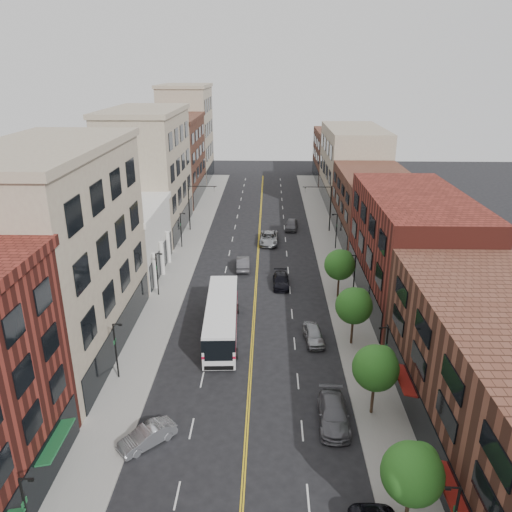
# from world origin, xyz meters

# --- Properties ---
(ground) EXTENTS (220.00, 220.00, 0.00)m
(ground) POSITION_xyz_m (0.00, 0.00, 0.00)
(ground) COLOR black
(ground) RESTS_ON ground
(sidewalk_left) EXTENTS (4.00, 110.00, 0.15)m
(sidewalk_left) POSITION_xyz_m (-10.00, 35.00, 0.07)
(sidewalk_left) COLOR gray
(sidewalk_left) RESTS_ON ground
(sidewalk_right) EXTENTS (4.00, 110.00, 0.15)m
(sidewalk_right) POSITION_xyz_m (10.00, 35.00, 0.07)
(sidewalk_right) COLOR gray
(sidewalk_right) RESTS_ON ground
(bldg_l_tanoffice) EXTENTS (10.00, 22.00, 18.00)m
(bldg_l_tanoffice) POSITION_xyz_m (-17.00, 13.00, 9.00)
(bldg_l_tanoffice) COLOR gray
(bldg_l_tanoffice) RESTS_ON ground
(bldg_l_white) EXTENTS (10.00, 14.00, 8.00)m
(bldg_l_white) POSITION_xyz_m (-17.00, 31.00, 4.00)
(bldg_l_white) COLOR silver
(bldg_l_white) RESTS_ON ground
(bldg_l_far_a) EXTENTS (10.00, 20.00, 18.00)m
(bldg_l_far_a) POSITION_xyz_m (-17.00, 48.00, 9.00)
(bldg_l_far_a) COLOR gray
(bldg_l_far_a) RESTS_ON ground
(bldg_l_far_b) EXTENTS (10.00, 20.00, 15.00)m
(bldg_l_far_b) POSITION_xyz_m (-17.00, 68.00, 7.50)
(bldg_l_far_b) COLOR brown
(bldg_l_far_b) RESTS_ON ground
(bldg_l_far_c) EXTENTS (10.00, 16.00, 20.00)m
(bldg_l_far_c) POSITION_xyz_m (-17.00, 86.00, 10.00)
(bldg_l_far_c) COLOR gray
(bldg_l_far_c) RESTS_ON ground
(bldg_r_near) EXTENTS (10.00, 26.00, 10.00)m
(bldg_r_near) POSITION_xyz_m (17.00, 0.00, 5.00)
(bldg_r_near) COLOR brown
(bldg_r_near) RESTS_ON ground
(bldg_r_mid) EXTENTS (10.00, 22.00, 12.00)m
(bldg_r_mid) POSITION_xyz_m (17.00, 24.00, 6.00)
(bldg_r_mid) COLOR #581E17
(bldg_r_mid) RESTS_ON ground
(bldg_r_far_a) EXTENTS (10.00, 20.00, 10.00)m
(bldg_r_far_a) POSITION_xyz_m (17.00, 45.00, 5.00)
(bldg_r_far_a) COLOR brown
(bldg_r_far_a) RESTS_ON ground
(bldg_r_far_b) EXTENTS (10.00, 22.00, 14.00)m
(bldg_r_far_b) POSITION_xyz_m (17.00, 66.00, 7.00)
(bldg_r_far_b) COLOR gray
(bldg_r_far_b) RESTS_ON ground
(bldg_r_far_c) EXTENTS (10.00, 18.00, 11.00)m
(bldg_r_far_c) POSITION_xyz_m (17.00, 86.00, 5.50)
(bldg_r_far_c) COLOR brown
(bldg_r_far_c) RESTS_ON ground
(tree_r_0) EXTENTS (3.40, 3.40, 5.59)m
(tree_r_0) POSITION_xyz_m (9.39, -5.93, 4.13)
(tree_r_0) COLOR black
(tree_r_0) RESTS_ON sidewalk_right
(tree_r_1) EXTENTS (3.40, 3.40, 5.59)m
(tree_r_1) POSITION_xyz_m (9.39, 4.07, 4.13)
(tree_r_1) COLOR black
(tree_r_1) RESTS_ON sidewalk_right
(tree_r_2) EXTENTS (3.40, 3.40, 5.59)m
(tree_r_2) POSITION_xyz_m (9.39, 14.07, 4.13)
(tree_r_2) COLOR black
(tree_r_2) RESTS_ON sidewalk_right
(tree_r_3) EXTENTS (3.40, 3.40, 5.59)m
(tree_r_3) POSITION_xyz_m (9.39, 24.07, 4.13)
(tree_r_3) COLOR black
(tree_r_3) RESTS_ON sidewalk_right
(lamp_l_0) EXTENTS (0.81, 0.55, 5.05)m
(lamp_l_0) POSITION_xyz_m (-10.95, -8.00, 2.97)
(lamp_l_0) COLOR black
(lamp_l_0) RESTS_ON sidewalk_left
(lamp_l_1) EXTENTS (0.81, 0.55, 5.05)m
(lamp_l_1) POSITION_xyz_m (-10.95, 8.00, 2.97)
(lamp_l_1) COLOR black
(lamp_l_1) RESTS_ON sidewalk_left
(lamp_l_2) EXTENTS (0.81, 0.55, 5.05)m
(lamp_l_2) POSITION_xyz_m (-10.95, 24.00, 2.97)
(lamp_l_2) COLOR black
(lamp_l_2) RESTS_ON sidewalk_left
(lamp_l_3) EXTENTS (0.81, 0.55, 5.05)m
(lamp_l_3) POSITION_xyz_m (-10.95, 40.00, 2.97)
(lamp_l_3) COLOR black
(lamp_l_3) RESTS_ON sidewalk_left
(lamp_r_1) EXTENTS (0.81, 0.55, 5.05)m
(lamp_r_1) POSITION_xyz_m (10.95, 8.00, 2.97)
(lamp_r_1) COLOR black
(lamp_r_1) RESTS_ON sidewalk_right
(lamp_r_2) EXTENTS (0.81, 0.55, 5.05)m
(lamp_r_2) POSITION_xyz_m (10.95, 24.00, 2.97)
(lamp_r_2) COLOR black
(lamp_r_2) RESTS_ON sidewalk_right
(lamp_r_3) EXTENTS (0.81, 0.55, 5.05)m
(lamp_r_3) POSITION_xyz_m (10.95, 40.00, 2.97)
(lamp_r_3) COLOR black
(lamp_r_3) RESTS_ON sidewalk_right
(signal_mast_left) EXTENTS (4.49, 0.18, 7.20)m
(signal_mast_left) POSITION_xyz_m (-10.27, 48.00, 4.65)
(signal_mast_left) COLOR black
(signal_mast_left) RESTS_ON sidewalk_left
(signal_mast_right) EXTENTS (4.49, 0.18, 7.20)m
(signal_mast_right) POSITION_xyz_m (10.27, 48.00, 4.65)
(signal_mast_right) COLOR black
(signal_mast_right) RESTS_ON sidewalk_right
(city_bus) EXTENTS (3.66, 13.28, 3.38)m
(city_bus) POSITION_xyz_m (-3.00, 15.56, 1.97)
(city_bus) COLOR white
(city_bus) RESTS_ON ground
(car_angle_b) EXTENTS (3.99, 3.88, 1.36)m
(car_angle_b) POSITION_xyz_m (-6.80, 0.35, 0.68)
(car_angle_b) COLOR #999BA0
(car_angle_b) RESTS_ON ground
(car_parked_mid) EXTENTS (2.32, 5.40, 1.55)m
(car_parked_mid) POSITION_xyz_m (6.31, 2.93, 0.78)
(car_parked_mid) COLOR #57575D
(car_parked_mid) RESTS_ON ground
(car_parked_far) EXTENTS (2.14, 4.42, 1.46)m
(car_parked_far) POSITION_xyz_m (5.80, 14.47, 0.73)
(car_parked_far) COLOR gray
(car_parked_far) RESTS_ON ground
(car_lane_behind) EXTENTS (1.88, 4.78, 1.55)m
(car_lane_behind) POSITION_xyz_m (-1.80, 32.31, 0.77)
(car_lane_behind) COLOR #434347
(car_lane_behind) RESTS_ON ground
(car_lane_a) EXTENTS (1.97, 4.71, 1.36)m
(car_lane_a) POSITION_xyz_m (2.97, 27.11, 0.68)
(car_lane_a) COLOR black
(car_lane_a) RESTS_ON ground
(car_lane_b) EXTENTS (2.85, 5.89, 1.62)m
(car_lane_b) POSITION_xyz_m (1.50, 42.24, 0.81)
(car_lane_b) COLOR #929599
(car_lane_b) RESTS_ON ground
(car_lane_c) EXTENTS (2.39, 4.82, 1.58)m
(car_lane_c) POSITION_xyz_m (5.10, 49.05, 0.79)
(car_lane_c) COLOR #4F4F54
(car_lane_c) RESTS_ON ground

